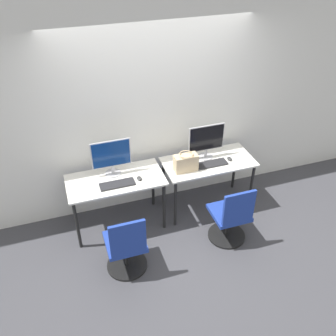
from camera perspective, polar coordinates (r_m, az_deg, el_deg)
ground_plane at (r=5.06m, az=0.44°, el=-9.15°), size 20.00×20.00×0.00m
wall_back at (r=4.81m, az=-2.32°, el=8.80°), size 12.00×0.05×2.80m
desk_left at (r=4.73m, az=-7.95°, el=-2.58°), size 1.21×0.60×0.75m
monitor_left at (r=4.64m, az=-8.63°, el=1.76°), size 0.49×0.20×0.47m
keyboard_left at (r=4.58m, az=-7.73°, el=-2.47°), size 0.43×0.15×0.02m
mouse_left at (r=4.64m, az=-4.39°, el=-1.58°), size 0.06×0.09×0.03m
office_chair_left at (r=4.36m, az=-6.35°, el=-12.09°), size 0.48×0.48×0.87m
desk_right at (r=5.04m, az=6.14°, el=0.20°), size 1.21×0.60×0.75m
monitor_right at (r=4.94m, az=5.87°, el=4.21°), size 0.49×0.20×0.47m
keyboard_right at (r=4.92m, az=6.60°, el=0.63°), size 0.43×0.15×0.02m
mouse_right at (r=5.05m, az=9.35°, el=1.40°), size 0.06×0.09×0.03m
office_chair_right at (r=4.74m, az=9.53°, el=-7.65°), size 0.48×0.48×0.87m
handbag at (r=4.74m, az=2.72°, el=0.84°), size 0.30×0.18×0.25m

